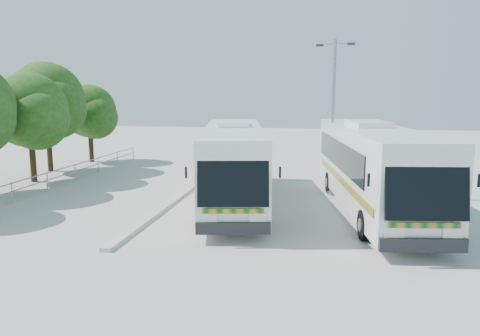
% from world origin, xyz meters
% --- Properties ---
extents(ground, '(100.00, 100.00, 0.00)m').
position_xyz_m(ground, '(0.00, 0.00, 0.00)').
color(ground, '#A9A9A3').
rests_on(ground, ground).
extents(kerb_divider, '(0.40, 16.00, 0.15)m').
position_xyz_m(kerb_divider, '(-2.30, 2.00, 0.07)').
color(kerb_divider, '#B2B2AD').
rests_on(kerb_divider, ground).
extents(railing, '(0.06, 22.00, 1.00)m').
position_xyz_m(railing, '(-10.00, 4.00, 0.74)').
color(railing, gray).
rests_on(railing, ground).
extents(tree_far_c, '(4.97, 4.69, 6.49)m').
position_xyz_m(tree_far_c, '(-12.12, 5.10, 4.26)').
color(tree_far_c, '#382314').
rests_on(tree_far_c, ground).
extents(tree_far_d, '(5.62, 5.30, 7.33)m').
position_xyz_m(tree_far_d, '(-13.31, 8.80, 4.82)').
color(tree_far_d, '#382314').
rests_on(tree_far_d, ground).
extents(tree_far_e, '(4.54, 4.28, 5.92)m').
position_xyz_m(tree_far_e, '(-12.63, 13.30, 3.89)').
color(tree_far_e, '#382314').
rests_on(tree_far_e, ground).
extents(coach_main, '(5.02, 13.50, 3.67)m').
position_xyz_m(coach_main, '(0.61, 1.98, 2.01)').
color(coach_main, white).
rests_on(coach_main, ground).
extents(coach_adjacent, '(4.62, 13.87, 3.78)m').
position_xyz_m(coach_adjacent, '(7.05, 1.37, 2.07)').
color(coach_adjacent, silver).
rests_on(coach_adjacent, ground).
extents(lamppost, '(1.90, 0.71, 7.91)m').
position_xyz_m(lamppost, '(5.33, 4.38, 4.37)').
color(lamppost, '#94979D').
rests_on(lamppost, ground).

